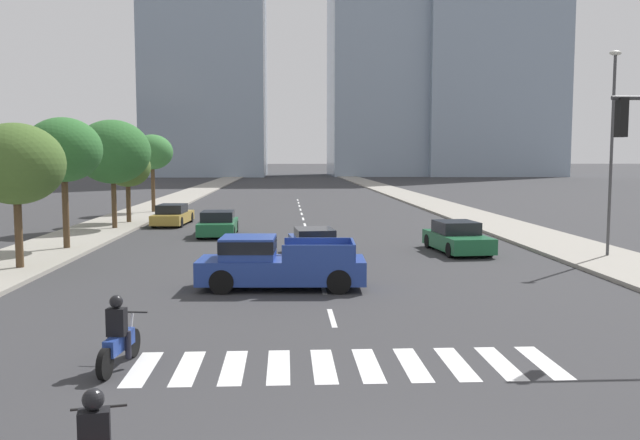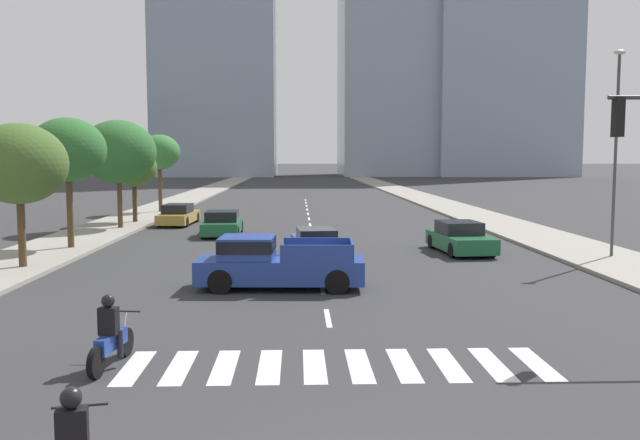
{
  "view_description": "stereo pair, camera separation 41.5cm",
  "coord_description": "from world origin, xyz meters",
  "px_view_note": "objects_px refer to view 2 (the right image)",
  "views": [
    {
      "loc": [
        -1.2,
        -7.31,
        4.18
      ],
      "look_at": [
        0.0,
        15.74,
        2.0
      ],
      "focal_mm": 37.51,
      "sensor_mm": 36.0,
      "label": 1
    },
    {
      "loc": [
        -0.79,
        -7.33,
        4.18
      ],
      "look_at": [
        0.0,
        15.74,
        2.0
      ],
      "focal_mm": 37.51,
      "sensor_mm": 36.0,
      "label": 2
    }
  ],
  "objects_px": {
    "pickup_truck": "(272,263)",
    "sedan_blue_0": "(316,244)",
    "sedan_gold_2": "(178,215)",
    "sedan_green_3": "(460,238)",
    "sedan_green_1": "(223,224)",
    "motorcycle_third": "(111,338)",
    "street_tree_second": "(68,150)",
    "street_tree_third": "(118,152)",
    "street_tree_nearest": "(19,164)",
    "street_tree_fourth": "(134,168)",
    "street_tree_fifth": "(159,152)",
    "street_lamp_east": "(616,139)"
  },
  "relations": [
    {
      "from": "motorcycle_third",
      "to": "street_tree_second",
      "type": "relative_size",
      "value": 0.36
    },
    {
      "from": "sedan_blue_0",
      "to": "street_tree_fourth",
      "type": "relative_size",
      "value": 0.97
    },
    {
      "from": "motorcycle_third",
      "to": "sedan_blue_0",
      "type": "xyz_separation_m",
      "value": [
        4.5,
        14.47,
        -0.01
      ]
    },
    {
      "from": "pickup_truck",
      "to": "sedan_blue_0",
      "type": "bearing_deg",
      "value": -100.9
    },
    {
      "from": "pickup_truck",
      "to": "street_tree_third",
      "type": "height_order",
      "value": "street_tree_third"
    },
    {
      "from": "street_tree_fifth",
      "to": "pickup_truck",
      "type": "bearing_deg",
      "value": -71.98
    },
    {
      "from": "sedan_gold_2",
      "to": "street_tree_nearest",
      "type": "xyz_separation_m",
      "value": [
        -2.79,
        -16.66,
        3.33
      ]
    },
    {
      "from": "street_tree_nearest",
      "to": "street_tree_third",
      "type": "height_order",
      "value": "street_tree_third"
    },
    {
      "from": "street_tree_second",
      "to": "street_tree_fifth",
      "type": "height_order",
      "value": "street_tree_second"
    },
    {
      "from": "motorcycle_third",
      "to": "street_tree_nearest",
      "type": "height_order",
      "value": "street_tree_nearest"
    },
    {
      "from": "street_tree_second",
      "to": "street_tree_fourth",
      "type": "bearing_deg",
      "value": 90.0
    },
    {
      "from": "street_tree_nearest",
      "to": "street_tree_third",
      "type": "relative_size",
      "value": 0.86
    },
    {
      "from": "sedan_blue_0",
      "to": "sedan_green_1",
      "type": "height_order",
      "value": "sedan_green_1"
    },
    {
      "from": "motorcycle_third",
      "to": "street_tree_second",
      "type": "height_order",
      "value": "street_tree_second"
    },
    {
      "from": "street_tree_nearest",
      "to": "street_tree_fifth",
      "type": "distance_m",
      "value": 25.03
    },
    {
      "from": "sedan_green_3",
      "to": "street_tree_second",
      "type": "distance_m",
      "value": 17.76
    },
    {
      "from": "sedan_blue_0",
      "to": "street_tree_fourth",
      "type": "xyz_separation_m",
      "value": [
        -10.93,
        14.35,
        2.95
      ]
    },
    {
      "from": "sedan_green_1",
      "to": "street_tree_third",
      "type": "height_order",
      "value": "street_tree_third"
    },
    {
      "from": "street_tree_second",
      "to": "street_tree_fifth",
      "type": "distance_m",
      "value": 19.74
    },
    {
      "from": "motorcycle_third",
      "to": "street_tree_fifth",
      "type": "xyz_separation_m",
      "value": [
        -6.43,
        36.66,
        3.93
      ]
    },
    {
      "from": "sedan_green_3",
      "to": "street_tree_second",
      "type": "relative_size",
      "value": 0.79
    },
    {
      "from": "street_tree_third",
      "to": "street_lamp_east",
      "type": "bearing_deg",
      "value": -27.35
    },
    {
      "from": "motorcycle_third",
      "to": "street_tree_third",
      "type": "distance_m",
      "value": 26.42
    },
    {
      "from": "street_tree_nearest",
      "to": "street_tree_fourth",
      "type": "distance_m",
      "value": 17.19
    },
    {
      "from": "pickup_truck",
      "to": "sedan_green_3",
      "type": "xyz_separation_m",
      "value": [
        7.95,
        7.8,
        -0.19
      ]
    },
    {
      "from": "motorcycle_third",
      "to": "street_tree_fourth",
      "type": "distance_m",
      "value": 29.67
    },
    {
      "from": "motorcycle_third",
      "to": "pickup_truck",
      "type": "bearing_deg",
      "value": -12.62
    },
    {
      "from": "sedan_green_1",
      "to": "street_lamp_east",
      "type": "bearing_deg",
      "value": -119.32
    },
    {
      "from": "sedan_blue_0",
      "to": "street_tree_nearest",
      "type": "xyz_separation_m",
      "value": [
        -10.93,
        -2.84,
        3.35
      ]
    },
    {
      "from": "street_tree_nearest",
      "to": "street_tree_fourth",
      "type": "height_order",
      "value": "street_tree_nearest"
    },
    {
      "from": "sedan_green_1",
      "to": "street_tree_second",
      "type": "relative_size",
      "value": 0.77
    },
    {
      "from": "pickup_truck",
      "to": "street_tree_second",
      "type": "xyz_separation_m",
      "value": [
        -9.35,
        9.01,
        3.67
      ]
    },
    {
      "from": "sedan_gold_2",
      "to": "sedan_green_3",
      "type": "height_order",
      "value": "sedan_green_3"
    },
    {
      "from": "motorcycle_third",
      "to": "sedan_blue_0",
      "type": "height_order",
      "value": "motorcycle_third"
    },
    {
      "from": "street_tree_fifth",
      "to": "street_lamp_east",
      "type": "bearing_deg",
      "value": -45.29
    },
    {
      "from": "sedan_gold_2",
      "to": "street_tree_third",
      "type": "height_order",
      "value": "street_tree_third"
    },
    {
      "from": "street_tree_fourth",
      "to": "street_tree_fifth",
      "type": "height_order",
      "value": "street_tree_fifth"
    },
    {
      "from": "sedan_gold_2",
      "to": "street_lamp_east",
      "type": "xyz_separation_m",
      "value": [
        20.19,
        -14.84,
        4.31
      ]
    },
    {
      "from": "sedan_gold_2",
      "to": "street_tree_second",
      "type": "height_order",
      "value": "street_tree_second"
    },
    {
      "from": "street_tree_second",
      "to": "street_tree_nearest",
      "type": "bearing_deg",
      "value": -90.0
    },
    {
      "from": "sedan_gold_2",
      "to": "street_tree_nearest",
      "type": "bearing_deg",
      "value": 173.4
    },
    {
      "from": "sedan_green_3",
      "to": "street_tree_third",
      "type": "bearing_deg",
      "value": -124.32
    },
    {
      "from": "sedan_green_3",
      "to": "street_tree_nearest",
      "type": "height_order",
      "value": "street_tree_nearest"
    },
    {
      "from": "sedan_green_1",
      "to": "street_tree_nearest",
      "type": "bearing_deg",
      "value": 149.48
    },
    {
      "from": "motorcycle_third",
      "to": "pickup_truck",
      "type": "distance_m",
      "value": 8.44
    },
    {
      "from": "sedan_green_1",
      "to": "street_tree_fifth",
      "type": "xyz_separation_m",
      "value": [
        -6.15,
        14.15,
        3.91
      ]
    },
    {
      "from": "sedan_blue_0",
      "to": "street_tree_nearest",
      "type": "height_order",
      "value": "street_tree_nearest"
    },
    {
      "from": "pickup_truck",
      "to": "street_tree_third",
      "type": "distance_m",
      "value": 20.11
    },
    {
      "from": "street_lamp_east",
      "to": "street_tree_second",
      "type": "xyz_separation_m",
      "value": [
        -22.98,
        3.47,
        -0.42
      ]
    },
    {
      "from": "motorcycle_third",
      "to": "street_tree_second",
      "type": "distance_m",
      "value": 18.51
    }
  ]
}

